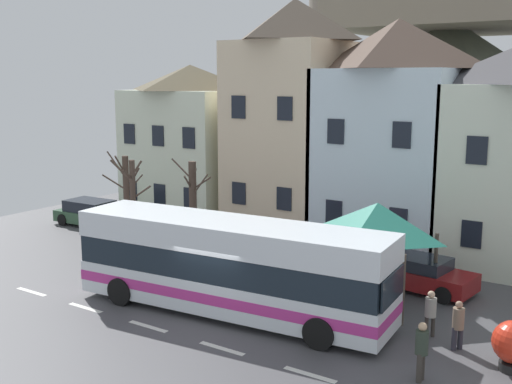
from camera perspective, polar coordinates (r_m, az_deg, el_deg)
name	(u,v)px	position (r m, az deg, el deg)	size (l,w,h in m)	color
ground_plane	(219,319)	(21.42, -3.43, -11.55)	(40.00, 60.00, 0.07)	#4A4A4D
townhouse_00	(191,142)	(35.98, -5.93, 4.56)	(6.39, 5.54, 8.68)	silver
townhouse_01	(294,118)	(32.29, 3.47, 6.76)	(5.24, 6.13, 11.85)	beige
townhouse_02	(395,135)	(30.02, 12.57, 5.08)	(6.05, 6.26, 10.62)	silver
hilltop_castle	(446,91)	(51.32, 16.96, 8.86)	(37.29, 37.29, 21.42)	#596050
transit_bus	(230,267)	(21.31, -2.41, -6.91)	(11.45, 3.46, 3.24)	white
bus_shelter	(377,220)	(22.55, 11.02, -2.54)	(3.60, 3.60, 3.63)	#473D33
parked_car_00	(92,213)	(35.28, -14.78, -1.88)	(4.28, 2.13, 1.38)	#325439
parked_car_01	(419,273)	(24.71, 14.69, -7.20)	(4.20, 2.28, 1.29)	maroon
pedestrian_00	(458,323)	(19.75, 17.99, -11.30)	(0.35, 0.35, 1.51)	#2D2D38
pedestrian_01	(431,310)	(20.39, 15.66, -10.30)	(0.36, 0.36, 1.50)	#38332D
pedestrian_02	(422,348)	(17.56, 14.89, -13.65)	(0.35, 0.37, 1.65)	#38332D
public_bench	(344,261)	(26.33, 8.05, -6.25)	(1.55, 0.48, 0.87)	#33473D
bare_tree_00	(127,197)	(30.57, -11.73, -0.48)	(1.60, 1.73, 4.53)	#47382D
bare_tree_01	(193,205)	(29.07, -5.78, -1.17)	(2.09, 0.93, 4.29)	#47382D
bare_tree_02	(133,208)	(27.48, -11.18, -1.48)	(1.49, 1.52, 4.52)	#47382D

